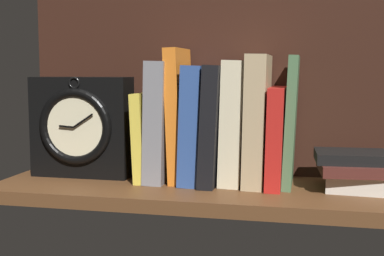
# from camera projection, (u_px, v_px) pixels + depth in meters

# --- Properties ---
(ground_plane) EXTENTS (0.83, 0.26, 0.03)m
(ground_plane) POSITION_uv_depth(u_px,v_px,m) (212.00, 192.00, 0.99)
(ground_plane) COLOR brown
(back_panel) EXTENTS (0.83, 0.01, 0.39)m
(back_panel) POSITION_uv_depth(u_px,v_px,m) (223.00, 81.00, 1.09)
(back_panel) COLOR black
(back_panel) RESTS_ON ground_plane
(book_yellow_seinlanguage) EXTENTS (0.03, 0.14, 0.17)m
(book_yellow_seinlanguage) POSITION_uv_depth(u_px,v_px,m) (147.00, 136.00, 1.05)
(book_yellow_seinlanguage) COLOR gold
(book_yellow_seinlanguage) RESTS_ON ground_plane
(book_gray_chess) EXTENTS (0.04, 0.14, 0.24)m
(book_gray_chess) POSITION_uv_depth(u_px,v_px,m) (162.00, 121.00, 1.04)
(book_gray_chess) COLOR gray
(book_gray_chess) RESTS_ON ground_plane
(book_orange_pandolfini) EXTENTS (0.03, 0.12, 0.26)m
(book_orange_pandolfini) POSITION_uv_depth(u_px,v_px,m) (179.00, 115.00, 1.03)
(book_orange_pandolfini) COLOR orange
(book_orange_pandolfini) RESTS_ON ground_plane
(book_blue_modern) EXTENTS (0.05, 0.15, 0.23)m
(book_blue_modern) POSITION_uv_depth(u_px,v_px,m) (196.00, 124.00, 1.02)
(book_blue_modern) COLOR #2D4C8E
(book_blue_modern) RESTS_ON ground_plane
(book_black_skeptic) EXTENTS (0.04, 0.17, 0.23)m
(book_black_skeptic) POSITION_uv_depth(u_px,v_px,m) (215.00, 124.00, 1.01)
(book_black_skeptic) COLOR black
(book_black_skeptic) RESTS_ON ground_plane
(book_cream_twain) EXTENTS (0.05, 0.13, 0.24)m
(book_cream_twain) POSITION_uv_depth(u_px,v_px,m) (235.00, 122.00, 1.00)
(book_cream_twain) COLOR beige
(book_cream_twain) RESTS_ON ground_plane
(book_tan_shortstories) EXTENTS (0.04, 0.15, 0.25)m
(book_tan_shortstories) POSITION_uv_depth(u_px,v_px,m) (257.00, 120.00, 0.99)
(book_tan_shortstories) COLOR tan
(book_tan_shortstories) RESTS_ON ground_plane
(book_red_requiem) EXTENTS (0.03, 0.16, 0.19)m
(book_red_requiem) POSITION_uv_depth(u_px,v_px,m) (277.00, 136.00, 0.99)
(book_red_requiem) COLOR red
(book_red_requiem) RESTS_ON ground_plane
(book_green_romantic) EXTENTS (0.03, 0.12, 0.24)m
(book_green_romantic) POSITION_uv_depth(u_px,v_px,m) (291.00, 121.00, 0.98)
(book_green_romantic) COLOR #476B44
(book_green_romantic) RESTS_ON ground_plane
(framed_clock) EXTENTS (0.20, 0.08, 0.20)m
(framed_clock) POSITION_uv_depth(u_px,v_px,m) (81.00, 127.00, 1.07)
(framed_clock) COLOR black
(framed_clock) RESTS_ON ground_plane
(book_stack_side) EXTENTS (0.17, 0.15, 0.07)m
(book_stack_side) POSITION_uv_depth(u_px,v_px,m) (364.00, 171.00, 0.95)
(book_stack_side) COLOR beige
(book_stack_side) RESTS_ON ground_plane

